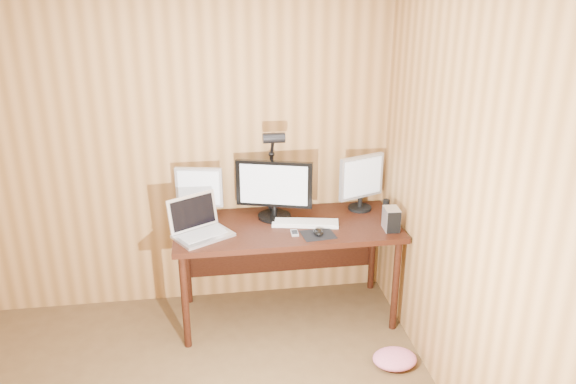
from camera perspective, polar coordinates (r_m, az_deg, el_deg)
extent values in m
plane|color=#AE763E|center=(4.18, -13.60, 4.33)|extent=(4.00, 0.00, 4.00)
plane|color=#AE763E|center=(2.68, 23.04, -6.57)|extent=(0.00, 4.00, 4.00)
cube|color=black|center=(4.03, -0.10, -3.59)|extent=(1.60, 0.70, 0.04)
cube|color=black|center=(4.44, -0.69, -5.11)|extent=(1.48, 0.02, 0.51)
cylinder|color=black|center=(3.93, -10.42, -10.92)|extent=(0.05, 0.05, 0.71)
cylinder|color=black|center=(4.43, -10.23, -6.97)|extent=(0.05, 0.05, 0.71)
cylinder|color=black|center=(4.12, 10.87, -9.32)|extent=(0.05, 0.05, 0.71)
cylinder|color=black|center=(4.60, 8.57, -5.74)|extent=(0.05, 0.05, 0.71)
cylinder|color=black|center=(4.14, -1.39, -2.47)|extent=(0.24, 0.24, 0.02)
cylinder|color=black|center=(4.12, -1.40, -1.89)|extent=(0.04, 0.04, 0.07)
cube|color=black|center=(4.05, -1.42, 0.82)|extent=(0.54, 0.19, 0.34)
cube|color=silver|center=(4.03, -1.47, 0.72)|extent=(0.47, 0.14, 0.30)
cylinder|color=black|center=(4.19, -8.83, -2.45)|extent=(0.16, 0.16, 0.02)
cylinder|color=black|center=(4.17, -8.87, -1.88)|extent=(0.03, 0.03, 0.07)
cube|color=#B4B4B8|center=(4.10, -9.01, 0.48)|extent=(0.34, 0.10, 0.30)
cube|color=silver|center=(4.08, -9.06, 0.39)|extent=(0.29, 0.06, 0.25)
cylinder|color=black|center=(4.32, 7.30, -1.60)|extent=(0.18, 0.18, 0.02)
cylinder|color=black|center=(4.30, 7.33, -0.99)|extent=(0.04, 0.04, 0.08)
cube|color=#B4B4B8|center=(4.23, 7.46, 1.55)|extent=(0.36, 0.17, 0.33)
cube|color=silver|center=(4.22, 7.62, 1.47)|extent=(0.31, 0.12, 0.28)
cube|color=silver|center=(3.88, -8.62, -4.40)|extent=(0.45, 0.41, 0.02)
cube|color=silver|center=(3.93, -9.68, -2.01)|extent=(0.35, 0.24, 0.24)
cube|color=black|center=(3.93, -9.68, -2.01)|extent=(0.30, 0.20, 0.20)
cube|color=#B2B2B7|center=(3.88, -8.62, -4.25)|extent=(0.35, 0.29, 0.00)
cube|color=white|center=(4.03, 1.77, -3.17)|extent=(0.49, 0.23, 0.02)
cube|color=white|center=(4.02, 1.77, -3.01)|extent=(0.45, 0.20, 0.00)
cube|color=black|center=(3.88, 3.08, -4.35)|extent=(0.24, 0.21, 0.00)
ellipsoid|color=black|center=(3.87, 3.09, -4.07)|extent=(0.08, 0.11, 0.04)
cube|color=silver|center=(3.99, 10.45, -2.71)|extent=(0.11, 0.14, 0.16)
cube|color=black|center=(3.92, 10.73, -3.13)|extent=(0.09, 0.01, 0.15)
cube|color=silver|center=(3.89, 0.66, -4.18)|extent=(0.05, 0.10, 0.01)
cube|color=black|center=(3.88, 0.66, -4.09)|extent=(0.04, 0.06, 0.00)
cylinder|color=black|center=(4.23, 9.92, -1.52)|extent=(0.05, 0.05, 0.12)
cube|color=black|center=(4.30, -1.63, -1.83)|extent=(0.05, 0.06, 0.06)
cylinder|color=black|center=(4.22, -1.66, 1.03)|extent=(0.03, 0.03, 0.44)
sphere|color=black|center=(4.15, -1.69, 3.87)|extent=(0.05, 0.05, 0.05)
cylinder|color=black|center=(4.06, -1.59, 4.71)|extent=(0.02, 0.15, 0.18)
cylinder|color=black|center=(3.95, -1.45, 5.51)|extent=(0.16, 0.07, 0.07)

